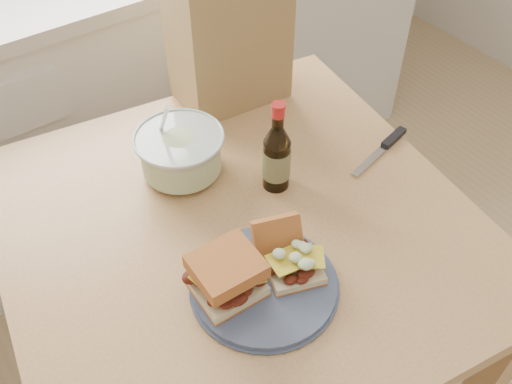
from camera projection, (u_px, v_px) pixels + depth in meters
cabinet_run at (110, 92)px, 2.02m from camera, size 2.50×0.64×0.94m
dining_table at (240, 256)px, 1.26m from camera, size 1.07×1.07×0.78m
plate at (264, 285)px, 1.06m from camera, size 0.27×0.27×0.02m
sandwich_left at (227, 276)px, 1.01m from camera, size 0.12×0.11×0.09m
sandwich_right at (289, 256)px, 1.06m from camera, size 0.12×0.16×0.08m
coleslaw_bowl at (181, 154)px, 1.25m from camera, size 0.20×0.20×0.20m
beer_bottle at (277, 156)px, 1.20m from camera, size 0.06×0.06×0.22m
knife at (388, 143)px, 1.34m from camera, size 0.21×0.07×0.01m
paper_bag at (229, 35)px, 1.36m from camera, size 0.28×0.20×0.35m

